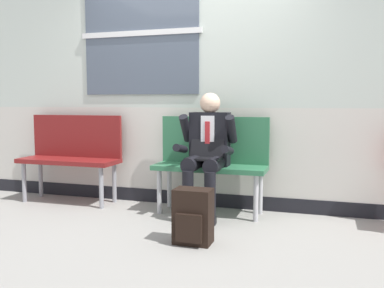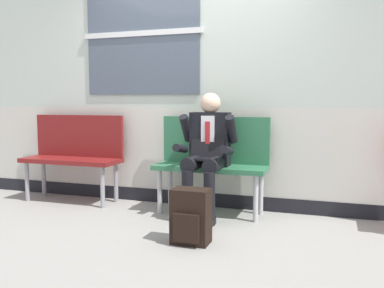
# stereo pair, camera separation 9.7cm
# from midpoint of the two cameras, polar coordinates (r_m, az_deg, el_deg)

# --- Properties ---
(ground_plane) EXTENTS (18.00, 18.00, 0.00)m
(ground_plane) POSITION_cam_midpoint_polar(r_m,az_deg,el_deg) (4.27, -2.78, -10.14)
(ground_plane) COLOR gray
(station_wall) EXTENTS (6.93, 0.16, 2.72)m
(station_wall) POSITION_cam_midpoint_polar(r_m,az_deg,el_deg) (4.73, -0.24, 8.02)
(station_wall) COLOR beige
(station_wall) RESTS_ON ground
(bench_with_person) EXTENTS (1.17, 0.42, 1.01)m
(bench_with_person) POSITION_cam_midpoint_polar(r_m,az_deg,el_deg) (4.43, 2.08, -1.81)
(bench_with_person) COLOR #2D6B47
(bench_with_person) RESTS_ON ground
(bench_empty) EXTENTS (1.18, 0.42, 1.01)m
(bench_empty) POSITION_cam_midpoint_polar(r_m,az_deg,el_deg) (5.14, -16.50, -0.99)
(bench_empty) COLOR maroon
(bench_empty) RESTS_ON ground
(person_seated) EXTENTS (0.57, 0.70, 1.26)m
(person_seated) POSITION_cam_midpoint_polar(r_m,az_deg,el_deg) (4.22, 1.34, -0.91)
(person_seated) COLOR black
(person_seated) RESTS_ON ground
(backpack) EXTENTS (0.31, 0.24, 0.46)m
(backpack) POSITION_cam_midpoint_polar(r_m,az_deg,el_deg) (3.50, -0.69, -9.89)
(backpack) COLOR black
(backpack) RESTS_ON ground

